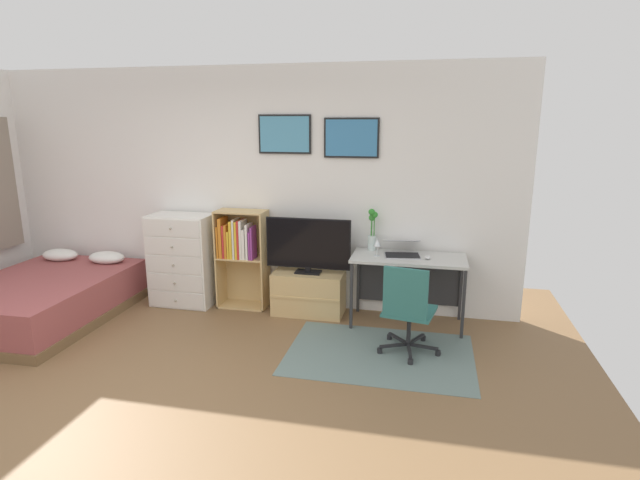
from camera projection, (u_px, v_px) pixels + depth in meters
name	position (u px, v px, depth m)	size (l,w,h in m)	color
ground_plane	(138.00, 410.00, 3.74)	(7.20, 7.20, 0.00)	brown
wall_back_with_posters	(248.00, 188.00, 5.72)	(6.12, 0.09, 2.70)	white
area_rug	(380.00, 354.00, 4.63)	(1.70, 1.20, 0.01)	slate
bed	(44.00, 298.00, 5.42)	(1.48, 1.99, 0.59)	brown
dresser	(183.00, 260.00, 5.81)	(0.71, 0.46, 1.06)	white
bookshelf	(240.00, 249.00, 5.69)	(0.57, 0.30, 1.13)	tan
tv_stand	(309.00, 293.00, 5.58)	(0.78, 0.41, 0.48)	tan
television	(308.00, 246.00, 5.43)	(0.94, 0.16, 0.61)	black
desk	(409.00, 268.00, 5.26)	(1.17, 0.56, 0.74)	silver
office_chair	(408.00, 308.00, 4.52)	(0.58, 0.57, 0.86)	#232326
laptop	(402.00, 249.00, 5.23)	(0.42, 0.45, 0.16)	#B7B7BC
computer_mouse	(428.00, 257.00, 5.07)	(0.06, 0.10, 0.03)	silver
bamboo_vase	(372.00, 231.00, 5.38)	(0.10, 0.10, 0.46)	silver
wine_glass	(377.00, 243.00, 5.16)	(0.07, 0.07, 0.18)	silver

